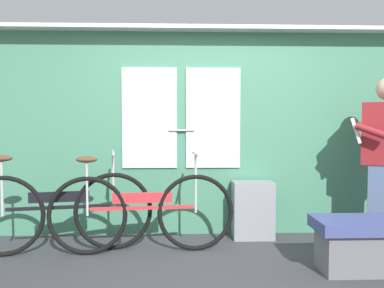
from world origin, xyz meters
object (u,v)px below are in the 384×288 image
(bicycle_near_door, at_px, (142,212))
(bench_seat_corner, at_px, (356,244))
(trash_bin_by_wall, at_px, (253,210))
(bicycle_leaning_behind, at_px, (59,211))

(bicycle_near_door, xyz_separation_m, bench_seat_corner, (1.84, -0.58, -0.16))
(trash_bin_by_wall, height_order, bench_seat_corner, trash_bin_by_wall)
(bicycle_near_door, relative_size, bicycle_leaning_behind, 1.01)
(bicycle_leaning_behind, relative_size, bench_seat_corner, 2.52)
(bicycle_leaning_behind, distance_m, trash_bin_by_wall, 2.00)
(bicycle_leaning_behind, distance_m, bench_seat_corner, 2.70)
(bicycle_near_door, bearing_deg, bicycle_leaning_behind, 173.51)
(bicycle_near_door, relative_size, trash_bin_by_wall, 2.89)
(bench_seat_corner, bearing_deg, bicycle_leaning_behind, 167.32)
(bicycle_near_door, relative_size, bench_seat_corner, 2.54)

